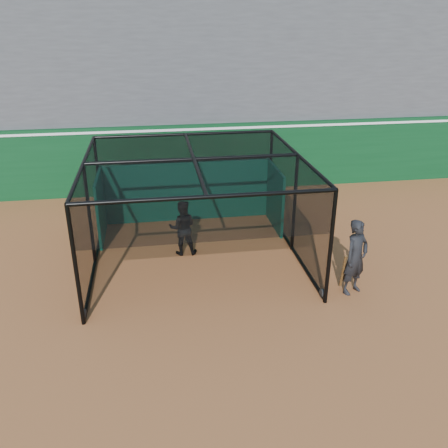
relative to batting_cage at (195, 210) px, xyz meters
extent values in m
plane|color=#97552B|center=(0.11, -3.09, -1.38)|extent=(120.00, 120.00, 0.00)
cube|color=#0A3B1A|center=(0.11, 5.41, -0.13)|extent=(50.00, 0.45, 2.50)
cube|color=white|center=(0.11, 5.41, 0.97)|extent=(50.00, 0.50, 0.08)
cube|color=#4C4C4F|center=(0.11, 9.28, 2.50)|extent=(50.00, 7.85, 7.75)
cube|color=#06432F|center=(0.00, 2.60, -0.43)|extent=(5.31, 0.10, 1.90)
cylinder|color=black|center=(-2.71, -2.55, -1.27)|extent=(0.08, 0.22, 0.22)
cylinder|color=black|center=(2.71, -2.55, -1.27)|extent=(0.08, 0.22, 0.22)
cylinder|color=black|center=(-2.71, 2.52, -1.27)|extent=(0.08, 0.22, 0.22)
cylinder|color=black|center=(2.71, 2.52, -1.27)|extent=(0.08, 0.22, 0.22)
imported|color=black|center=(-0.34, 0.23, -0.60)|extent=(0.79, 0.64, 1.55)
imported|color=black|center=(3.51, -2.40, -0.45)|extent=(0.80, 0.70, 1.85)
cylinder|color=#593819|center=(3.26, -2.35, -0.83)|extent=(0.15, 0.37, 0.98)
camera|label=1|loc=(-1.02, -11.56, 4.72)|focal=38.00mm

